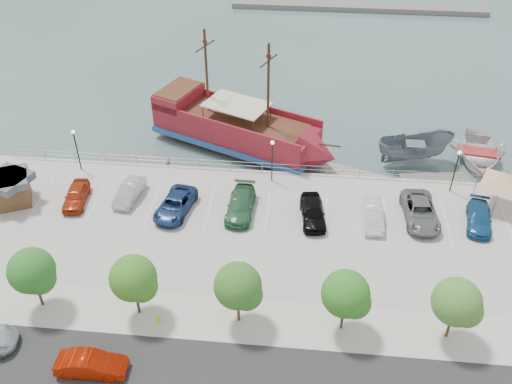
{
  "coord_description": "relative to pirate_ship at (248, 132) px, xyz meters",
  "views": [
    {
      "loc": [
        2.75,
        -35.6,
        30.89
      ],
      "look_at": [
        -1.0,
        2.0,
        2.0
      ],
      "focal_mm": 40.0,
      "sensor_mm": 36.0,
      "label": 1
    }
  ],
  "objects": [
    {
      "name": "tree_e",
      "position": [
        9.05,
        -22.93,
        2.22
      ],
      "size": [
        3.3,
        3.2,
        5.0
      ],
      "color": "#473321",
      "rests_on": "sidewalk"
    },
    {
      "name": "pirate_ship",
      "position": [
        0.0,
        0.0,
        0.0
      ],
      "size": [
        19.88,
        12.52,
        12.43
      ],
      "rotation": [
        0.0,
        0.0,
        -0.41
      ],
      "color": "maroon",
      "rests_on": "ground"
    },
    {
      "name": "far_shore",
      "position": [
        12.91,
        42.14,
        -1.68
      ],
      "size": [
        40.0,
        3.0,
        0.8
      ],
      "primitive_type": "cube",
      "color": "slate",
      "rests_on": "ground"
    },
    {
      "name": "tree_f",
      "position": [
        16.05,
        -22.93,
        2.22
      ],
      "size": [
        3.3,
        3.2,
        5.0
      ],
      "color": "#473321",
      "rests_on": "sidewalk"
    },
    {
      "name": "lamp_post_right",
      "position": [
        18.91,
        -6.36,
        1.86
      ],
      "size": [
        0.36,
        0.36,
        4.28
      ],
      "color": "black",
      "rests_on": "land_slab"
    },
    {
      "name": "parked_car_a",
      "position": [
        -13.72,
        -11.23,
        -0.35
      ],
      "size": [
        2.18,
        4.48,
        1.47
      ],
      "primitive_type": "imported",
      "rotation": [
        0.0,
        0.0,
        0.1
      ],
      "color": "#A32D11",
      "rests_on": "land_slab"
    },
    {
      "name": "parked_car_h",
      "position": [
        20.4,
        -10.83,
        -0.4
      ],
      "size": [
        2.68,
        4.96,
        1.36
      ],
      "primitive_type": "imported",
      "rotation": [
        0.0,
        0.0,
        -0.17
      ],
      "color": "navy",
      "rests_on": "land_slab"
    },
    {
      "name": "shed",
      "position": [
        -19.23,
        -11.71,
        0.36
      ],
      "size": [
        4.34,
        4.34,
        2.7
      ],
      "rotation": [
        0.0,
        0.0,
        0.43
      ],
      "color": "brown",
      "rests_on": "land_slab"
    },
    {
      "name": "canopy_tent",
      "position": [
        22.5,
        -8.11,
        2.3
      ],
      "size": [
        5.96,
        5.96,
        3.89
      ],
      "rotation": [
        0.0,
        0.0,
        0.34
      ],
      "color": "slate",
      "rests_on": "land_slab"
    },
    {
      "name": "dock_east",
      "position": [
        18.17,
        -3.66,
        -1.9
      ],
      "size": [
        6.67,
        2.65,
        0.37
      ],
      "primitive_type": "cube",
      "rotation": [
        0.0,
        0.0,
        0.12
      ],
      "color": "#6D695C",
      "rests_on": "ground"
    },
    {
      "name": "tree_c",
      "position": [
        -4.95,
        -22.93,
        2.22
      ],
      "size": [
        3.3,
        3.2,
        5.0
      ],
      "color": "#473321",
      "rests_on": "sidewalk"
    },
    {
      "name": "sidewalk",
      "position": [
        2.91,
        -22.86,
        -1.07
      ],
      "size": [
        100.0,
        4.0,
        0.05
      ],
      "primitive_type": "cube",
      "color": "beige",
      "rests_on": "land_slab"
    },
    {
      "name": "patrol_boat",
      "position": [
        16.38,
        -0.69,
        -0.63
      ],
      "size": [
        7.98,
        4.5,
        2.91
      ],
      "primitive_type": "imported",
      "rotation": [
        0.0,
        0.0,
        1.8
      ],
      "color": "slate",
      "rests_on": "ground"
    },
    {
      "name": "parked_car_f",
      "position": [
        11.69,
        -11.34,
        -0.35
      ],
      "size": [
        1.62,
        4.45,
        1.46
      ],
      "primitive_type": "imported",
      "rotation": [
        0.0,
        0.0,
        0.02
      ],
      "color": "white",
      "rests_on": "land_slab"
    },
    {
      "name": "seawall_railing",
      "position": [
        2.91,
        -5.06,
        -0.56
      ],
      "size": [
        50.0,
        0.06,
        1.0
      ],
      "color": "gray",
      "rests_on": "land_slab"
    },
    {
      "name": "tree_b",
      "position": [
        -11.95,
        -22.93,
        2.22
      ],
      "size": [
        3.3,
        3.2,
        5.0
      ],
      "color": "#473321",
      "rests_on": "sidewalk"
    },
    {
      "name": "lamp_post_left",
      "position": [
        -15.09,
        -6.36,
        1.86
      ],
      "size": [
        0.36,
        0.36,
        4.28
      ],
      "color": "black",
      "rests_on": "land_slab"
    },
    {
      "name": "parked_car_g",
      "position": [
        15.65,
        -10.61,
        -0.29
      ],
      "size": [
        2.97,
        5.86,
        1.59
      ],
      "primitive_type": "imported",
      "rotation": [
        0.0,
        0.0,
        0.06
      ],
      "color": "slate",
      "rests_on": "land_slab"
    },
    {
      "name": "parked_car_d",
      "position": [
        0.63,
        -11.17,
        -0.31
      ],
      "size": [
        2.36,
        5.4,
        1.55
      ],
      "primitive_type": "imported",
      "rotation": [
        0.0,
        0.0,
        -0.04
      ],
      "color": "#2C603B",
      "rests_on": "land_slab"
    },
    {
      "name": "lamp_post_mid",
      "position": [
        2.91,
        -6.36,
        1.86
      ],
      "size": [
        0.36,
        0.36,
        4.28
      ],
      "color": "black",
      "rests_on": "land_slab"
    },
    {
      "name": "parked_car_c",
      "position": [
        -4.89,
        -11.65,
        -0.35
      ],
      "size": [
        3.35,
        5.61,
        1.46
      ],
      "primitive_type": "imported",
      "rotation": [
        0.0,
        0.0,
        -0.19
      ],
      "color": "navy",
      "rests_on": "land_slab"
    },
    {
      "name": "dock_mid",
      "position": [
        10.65,
        -3.66,
        -1.9
      ],
      "size": [
        6.61,
        3.83,
        0.36
      ],
      "primitive_type": "cube",
      "rotation": [
        0.0,
        0.0,
        -0.34
      ],
      "color": "gray",
      "rests_on": "ground"
    },
    {
      "name": "dock_west",
      "position": [
        -11.1,
        -3.66,
        -1.88
      ],
      "size": [
        7.09,
        2.24,
        0.4
      ],
      "primitive_type": "cube",
      "rotation": [
        0.0,
        0.0,
        -0.03
      ],
      "color": "slate",
      "rests_on": "ground"
    },
    {
      "name": "parked_car_e",
      "position": [
        6.73,
        -11.53,
        -0.27
      ],
      "size": [
        2.5,
        4.98,
        1.63
      ],
      "primitive_type": "imported",
      "rotation": [
        0.0,
        0.0,
        0.12
      ],
      "color": "black",
      "rests_on": "land_slab"
    },
    {
      "name": "street_sedan",
      "position": [
        -6.75,
        -27.89,
        -0.35
      ],
      "size": [
        4.49,
        1.67,
        1.47
      ],
      "primitive_type": "imported",
      "rotation": [
        0.0,
        0.0,
        1.6
      ],
      "color": "#A21702",
      "rests_on": "street"
    },
    {
      "name": "speedboat",
      "position": [
        22.78,
        0.23,
        -1.26
      ],
      "size": [
        6.74,
        8.66,
        1.64
      ],
      "primitive_type": "imported",
      "rotation": [
        0.0,
        0.0,
        -0.14
      ],
      "color": "silver",
      "rests_on": "ground"
    },
    {
      "name": "fire_hydrant",
      "position": [
        -3.5,
        -23.66,
        -0.71
      ],
      "size": [
        0.24,
        0.24,
        0.69
      ],
      "rotation": [
        0.0,
        0.0,
        0.21
      ],
      "color": "yellow",
      "rests_on": "sidewalk"
    },
    {
      "name": "tree_d",
      "position": [
        2.05,
        -22.93,
        2.22
      ],
      "size": [
        3.3,
        3.2,
        5.0
      ],
      "color": "#473321",
      "rests_on": "sidewalk"
    },
    {
      "name": "ground",
      "position": [
        2.91,
        -12.86,
        -2.08
      ],
      "size": [
        160.0,
        160.0,
        0.0
      ],
      "primitive_type": "plane",
      "color": "#3A514F"
    },
    {
      "name": "parked_car_b",
      "position": [
        -9.27,
        -10.27,
        -0.38
      ],
      "size": [
        2.12,
        4.45,
        1.41
      ],
      "primitive_type": "imported",
      "rotation": [
        0.0,
        0.0,
        -0.15
      ],
      "color": "#ADAEB2",
      "rests_on": "land_slab"
    }
  ]
}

